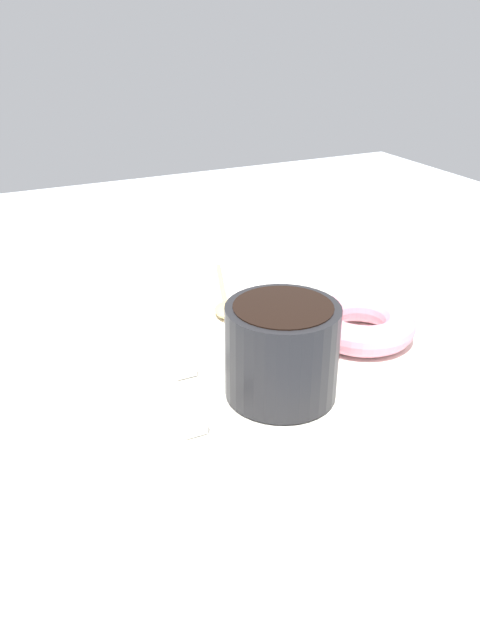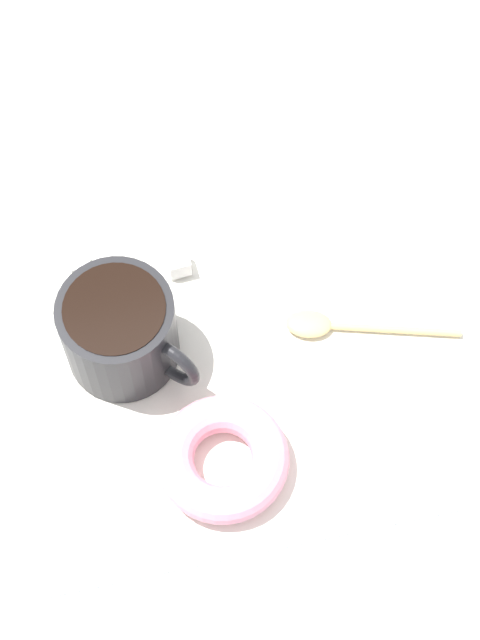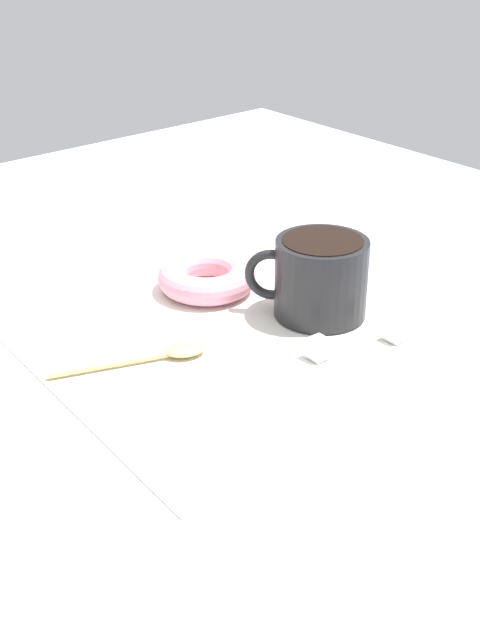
# 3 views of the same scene
# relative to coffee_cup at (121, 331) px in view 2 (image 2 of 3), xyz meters

# --- Properties ---
(ground_plane) EXTENTS (1.20, 1.20, 0.02)m
(ground_plane) POSITION_rel_coffee_cup_xyz_m (0.11, -0.03, -0.05)
(ground_plane) COLOR #B2BCC6
(napkin) EXTENTS (0.37, 0.37, 0.00)m
(napkin) POSITION_rel_coffee_cup_xyz_m (0.09, -0.01, -0.04)
(napkin) COLOR white
(napkin) RESTS_ON ground_plane
(coffee_cup) EXTENTS (0.09, 0.10, 0.07)m
(coffee_cup) POSITION_rel_coffee_cup_xyz_m (0.00, 0.00, 0.00)
(coffee_cup) COLOR black
(coffee_cup) RESTS_ON napkin
(donut) EXTENTS (0.10, 0.10, 0.03)m
(donut) POSITION_rel_coffee_cup_xyz_m (0.05, -0.11, -0.02)
(donut) COLOR pink
(donut) RESTS_ON napkin
(spoon) EXTENTS (0.13, 0.06, 0.01)m
(spoon) POSITION_rel_coffee_cup_xyz_m (0.16, -0.02, -0.03)
(spoon) COLOR #D8B772
(spoon) RESTS_ON napkin
(sugar_cube) EXTENTS (0.02, 0.02, 0.02)m
(sugar_cube) POSITION_rel_coffee_cup_xyz_m (0.06, 0.06, -0.03)
(sugar_cube) COLOR white
(sugar_cube) RESTS_ON napkin
(sugar_cube_extra) EXTENTS (0.02, 0.02, 0.02)m
(sugar_cube_extra) POSITION_rel_coffee_cup_xyz_m (-0.02, 0.08, -0.03)
(sugar_cube_extra) COLOR white
(sugar_cube_extra) RESTS_ON napkin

